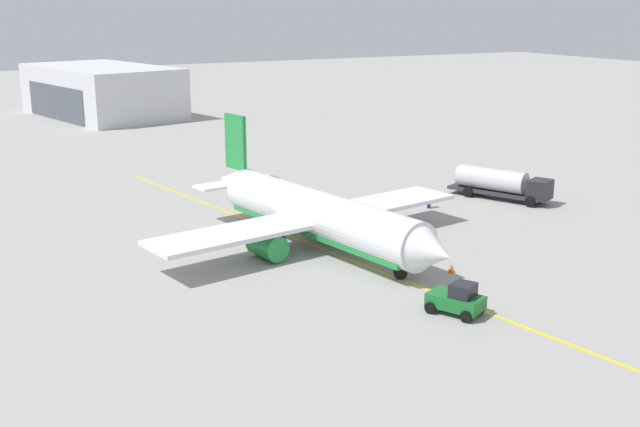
{
  "coord_description": "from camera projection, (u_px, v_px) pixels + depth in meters",
  "views": [
    {
      "loc": [
        55.69,
        -29.57,
        19.99
      ],
      "look_at": [
        0.0,
        0.0,
        3.0
      ],
      "focal_mm": 44.12,
      "sensor_mm": 36.0,
      "label": 1
    }
  ],
  "objects": [
    {
      "name": "taxi_line_marking",
      "position": [
        320.0,
        248.0,
        66.08
      ],
      "size": [
        70.54,
        12.76,
        0.01
      ],
      "primitive_type": "cube",
      "rotation": [
        0.0,
        0.0,
        0.18
      ],
      "color": "yellow",
      "rests_on": "ground"
    },
    {
      "name": "fuel_tanker",
      "position": [
        500.0,
        183.0,
        82.03
      ],
      "size": [
        10.94,
        6.72,
        3.15
      ],
      "color": "#2D2D33",
      "rests_on": "ground"
    },
    {
      "name": "refueling_worker",
      "position": [
        429.0,
        200.0,
        78.69
      ],
      "size": [
        0.63,
        0.62,
        1.71
      ],
      "color": "navy",
      "rests_on": "ground"
    },
    {
      "name": "safety_cone_nose",
      "position": [
        452.0,
        268.0,
        59.98
      ],
      "size": [
        0.6,
        0.6,
        0.67
      ],
      "primitive_type": "cone",
      "color": "#F2590F",
      "rests_on": "ground"
    },
    {
      "name": "distant_hangar",
      "position": [
        102.0,
        91.0,
        141.97
      ],
      "size": [
        34.82,
        24.22,
        8.91
      ],
      "color": "silver",
      "rests_on": "ground"
    },
    {
      "name": "ground_plane",
      "position": [
        320.0,
        248.0,
        66.08
      ],
      "size": [
        400.0,
        400.0,
        0.0
      ],
      "primitive_type": "plane",
      "color": "#9E9B96"
    },
    {
      "name": "airplane",
      "position": [
        317.0,
        215.0,
        65.72
      ],
      "size": [
        30.59,
        29.99,
        9.82
      ],
      "color": "white",
      "rests_on": "ground"
    },
    {
      "name": "pushback_tug",
      "position": [
        457.0,
        299.0,
        51.88
      ],
      "size": [
        4.11,
        3.54,
        2.2
      ],
      "color": "#196B28",
      "rests_on": "ground"
    }
  ]
}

